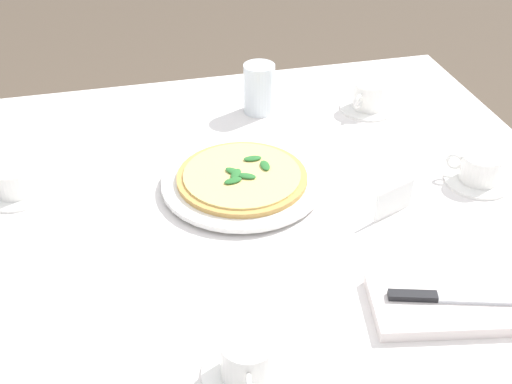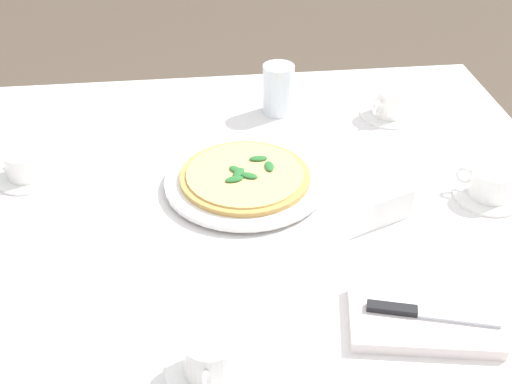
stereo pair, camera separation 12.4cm
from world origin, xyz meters
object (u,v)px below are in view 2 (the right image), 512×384
Objects in this scene: water_glass_left_edge at (278,92)px; menu_card at (393,210)px; coffee_cup_far_right at (26,166)px; coffee_cup_far_left at (389,104)px; coffee_cup_right_edge at (490,186)px; pizza_plate at (245,182)px; pizza at (245,176)px; napkin_folded at (423,319)px; coffee_cup_near_left at (211,359)px; dinner_knife at (426,313)px.

menu_card is at bearing -72.21° from water_glass_left_edge.
coffee_cup_far_right is 1.00× the size of coffee_cup_far_left.
coffee_cup_right_edge is at bearing -73.86° from coffee_cup_far_left.
pizza_plate is 2.42× the size of coffee_cup_right_edge.
coffee_cup_far_left is 1.12× the size of water_glass_left_edge.
coffee_cup_far_left is at bearing -126.50° from menu_card.
menu_card is at bearing -30.73° from pizza_plate.
pizza_plate is at bearing -143.94° from pizza.
pizza is at bearing 36.06° from pizza_plate.
pizza is 0.46m from napkin_folded.
coffee_cup_right_edge is 0.99× the size of coffee_cup_near_left.
dinner_knife is at bearing -101.25° from coffee_cup_far_left.
water_glass_left_edge is at bearing 75.03° from coffee_cup_near_left.
coffee_cup_right_edge reaches higher than napkin_folded.
water_glass_left_edge is 1.36× the size of menu_card.
menu_card is (0.14, -0.45, -0.02)m from water_glass_left_edge.
pizza reaches higher than pizza_plate.
pizza_plate is at bearing -145.45° from coffee_cup_far_left.
pizza is 0.44m from coffee_cup_far_left.
coffee_cup_far_left is at bearing 34.55° from pizza.
water_glass_left_edge reaches higher than coffee_cup_near_left.
coffee_cup_right_edge is (0.46, -0.09, 0.02)m from pizza_plate.
pizza is 1.93× the size of coffee_cup_near_left.
menu_card is at bearing 95.14° from napkin_folded.
coffee_cup_far_right is 0.82m from dinner_knife.
pizza_plate is at bearing 78.37° from coffee_cup_near_left.
dinner_knife is (0.23, -0.40, -0.00)m from pizza.
water_glass_left_edge is (-0.35, 0.39, 0.02)m from coffee_cup_right_edge.
coffee_cup_near_left is at bearing -153.85° from dinner_knife.
coffee_cup_far_right is at bearing 160.47° from dinner_knife.
napkin_folded is (0.66, -0.48, -0.02)m from coffee_cup_far_right.
pizza_plate is 0.44m from coffee_cup_far_right.
pizza reaches higher than napkin_folded.
menu_card is at bearing -164.19° from coffee_cup_right_edge.
menu_card reaches higher than pizza.
coffee_cup_right_edge reaches higher than coffee_cup_far_right.
coffee_cup_far_left is (0.36, 0.25, 0.02)m from pizza_plate.
coffee_cup_far_left reaches higher than coffee_cup_right_edge.
coffee_cup_right_edge is at bearing -48.17° from water_glass_left_edge.
coffee_cup_far_left is at bearing 89.07° from napkin_folded.
coffee_cup_far_left is at bearing 34.55° from pizza_plate.
water_glass_left_edge is at bearing 70.16° from pizza_plate.
coffee_cup_near_left is 1.55× the size of menu_card.
pizza is 1.96× the size of coffee_cup_right_edge.
napkin_folded is at bearing 63.22° from menu_card.
napkin_folded is 0.01m from dinner_knife.
menu_card is (0.34, 0.30, -0.00)m from coffee_cup_near_left.
coffee_cup_far_right reaches higher than napkin_folded.
pizza is (0.00, 0.00, 0.01)m from pizza_plate.
pizza is at bearing 136.59° from dinner_knife.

